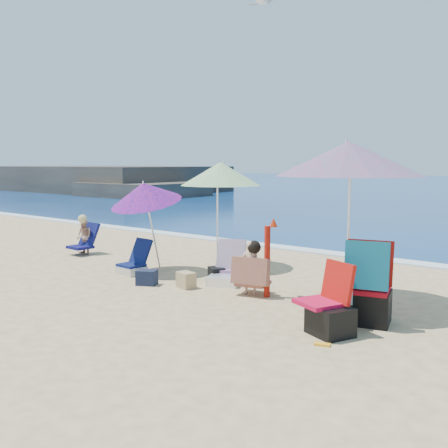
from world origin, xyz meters
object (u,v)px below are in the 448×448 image
Objects in this scene: umbrella_blue at (145,193)px; camp_chair_left at (330,313)px; camp_chair_right at (366,293)px; person_center at (251,269)px; chair_rainbow at (227,272)px; person_left at (84,236)px; seagull at (262,1)px; umbrella_striped at (220,174)px; furled_umbrella at (268,254)px; umbrella_turquoise at (348,159)px; chair_navy at (134,264)px.

umbrella_blue reaches higher than camp_chair_left.
camp_chair_right is 2.07m from person_center.
chair_rainbow is 1.06× the size of person_left.
umbrella_striped is at bearing -154.78° from seagull.
chair_rainbow is at bearing 153.29° from camp_chair_left.
furled_umbrella is (2.11, -1.39, -1.22)m from umbrella_striped.
umbrella_turquoise is 4.65m from chair_navy.
camp_chair_left is at bearing -71.36° from umbrella_turquoise.
umbrella_striped reaches higher than camp_chair_left.
furled_umbrella reaches higher than camp_chair_right.
furled_umbrella is at bearing -5.22° from person_left.
umbrella_blue is 3.03m from furled_umbrella.
person_center is at bearing -2.74° from umbrella_blue.
furled_umbrella is at bearing -161.41° from umbrella_turquoise.
person_left is (-2.62, 0.46, -1.13)m from umbrella_blue.
camp_chair_right is at bearing -6.45° from person_center.
chair_rainbow is 1.34× the size of seagull.
chair_navy is 2.75m from person_center.
camp_chair_right is (3.89, -1.71, -1.50)m from umbrella_striped.
person_center is at bearing -38.77° from umbrella_striped.
person_left is (-5.25, 0.59, -0.01)m from person_center.
furled_umbrella is 1.27× the size of chair_rainbow.
camp_chair_right is at bearing -1.63° from chair_navy.
camp_chair_left is (4.52, -1.07, -1.29)m from umbrella_blue.
umbrella_turquoise is 3.42m from umbrella_striped.
umbrella_turquoise is 2.78× the size of person_center.
camp_chair_right is (0.64, -0.70, -1.78)m from umbrella_turquoise.
chair_navy is at bearing 178.37° from camp_chair_right.
umbrella_turquoise is 6.89m from person_left.
umbrella_turquoise is 2.50× the size of chair_rainbow.
seagull is (-2.99, 2.77, 4.95)m from camp_chair_left.
camp_chair_right is (0.16, 0.71, 0.14)m from camp_chair_left.
umbrella_striped is 2.20× the size of chair_rainbow.
seagull reaches higher than camp_chair_left.
person_center is (-0.28, -0.08, -0.26)m from furled_umbrella.
person_left is 6.46m from seagull.
chair_navy is (-3.01, -0.18, -0.52)m from furled_umbrella.
umbrella_turquoise reaches higher than camp_chair_right.
person_left is (-4.40, 0.16, 0.23)m from chair_rainbow.
umbrella_blue is 2.86m from person_center.
seagull reaches higher than furled_umbrella.
camp_chair_left is (2.74, -1.38, 0.07)m from chair_rainbow.
seagull is at bearing 146.86° from camp_chair_right.
camp_chair_left is 1.00× the size of person_center.
umbrella_turquoise is 2.64× the size of person_left.
chair_rainbow is at bearing 167.06° from camp_chair_right.
chair_rainbow is at bearing 15.70° from chair_navy.
chair_rainbow is (-2.26, -0.03, -2.00)m from umbrella_turquoise.
umbrella_blue is at bearing 179.19° from furled_umbrella.
chair_rainbow is (1.78, 0.31, -1.36)m from umbrella_blue.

